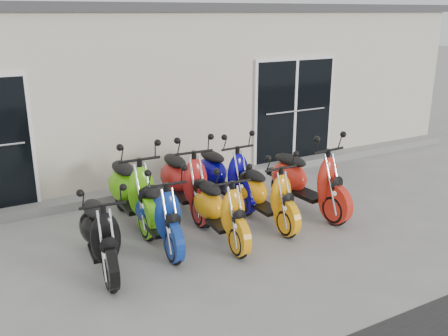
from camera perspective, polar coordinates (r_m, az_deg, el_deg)
The scene contains 13 objects.
ground at distance 7.97m, azimuth 2.13°, elevation -6.28°, with size 80.00×80.00×0.00m, color gray.
building at distance 12.14m, azimuth -10.89°, elevation 9.53°, with size 14.00×6.00×3.20m, color beige.
roof_cap at distance 12.04m, azimuth -11.36°, elevation 17.47°, with size 14.20×6.20×0.16m, color #3F3F42.
front_step at distance 9.60m, azimuth -4.17°, elevation -1.64°, with size 14.00×0.40×0.15m, color gray.
door_right at distance 10.74m, azimuth 8.04°, elevation 6.83°, with size 2.02×0.08×2.22m, color black.
scooter_front_black at distance 6.53m, azimuth -14.06°, elevation -6.21°, with size 0.63×1.74×1.28m, color black, non-canonical shape.
scooter_front_blue at distance 7.03m, azimuth -7.64°, elevation -4.01°, with size 0.64×1.77×1.30m, color navy, non-canonical shape.
scooter_front_orange_a at distance 7.13m, azimuth -0.48°, elevation -3.71°, with size 0.62×1.71×1.26m, color orange, non-canonical shape.
scooter_front_orange_b at distance 7.74m, azimuth 4.77°, elevation -2.05°, with size 0.62×1.71×1.26m, color #FFA00E, non-canonical shape.
scooter_front_red at distance 8.26m, azimuth 9.48°, elevation -0.30°, with size 0.71×1.95×1.44m, color red, non-canonical shape.
scooter_back_green at distance 7.80m, azimuth -10.54°, elevation -1.39°, with size 0.72×1.97×1.45m, color #58BC10, non-canonical shape.
scooter_back_red at distance 8.13m, azimuth -4.60°, elevation -0.45°, with size 0.70×1.94×1.43m, color #B31E1B, non-canonical shape.
scooter_back_blue at distance 8.51m, azimuth -0.00°, elevation 0.22°, with size 0.68×1.86×1.37m, color #090481, non-canonical shape.
Camera 1 is at (-3.84, -6.21, 3.20)m, focal length 40.00 mm.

